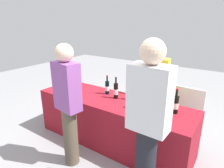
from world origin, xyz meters
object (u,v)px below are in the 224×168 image
at_px(wine_bottle_2, 116,91).
at_px(wine_glass_0, 77,89).
at_px(wine_glass_1, 131,102).
at_px(wine_bottle_4, 143,97).
at_px(wine_bottle_3, 135,93).
at_px(wine_bottle_5, 161,101).
at_px(guest_0, 68,102).
at_px(wine_bottle_6, 175,104).
at_px(wine_bottle_1, 107,87).
at_px(wine_glass_2, 141,107).
at_px(menu_board, 188,110).
at_px(server_pouring, 156,88).
at_px(guest_1, 148,121).
at_px(wine_bottle_0, 70,80).

xyz_separation_m(wine_bottle_2, wine_glass_0, (-0.61, -0.23, -0.02)).
xyz_separation_m(wine_bottle_2, wine_glass_1, (0.36, -0.17, -0.03)).
bearing_deg(wine_bottle_4, wine_glass_1, -110.69).
bearing_deg(wine_glass_0, wine_bottle_3, 20.76).
bearing_deg(wine_bottle_5, guest_0, -138.38).
height_order(wine_bottle_4, wine_bottle_6, wine_bottle_6).
bearing_deg(wine_bottle_1, guest_0, -88.98).
relative_size(wine_bottle_4, wine_glass_0, 2.19).
bearing_deg(wine_glass_2, menu_board, 74.57).
relative_size(wine_bottle_2, wine_bottle_6, 1.02).
distance_m(wine_bottle_6, server_pouring, 0.69).
bearing_deg(wine_bottle_1, wine_glass_2, -23.26).
relative_size(wine_bottle_4, wine_bottle_5, 0.94).
height_order(server_pouring, guest_1, guest_1).
xyz_separation_m(wine_bottle_6, menu_board, (-0.02, 0.91, -0.46)).
xyz_separation_m(wine_bottle_3, server_pouring, (0.18, 0.42, -0.02)).
height_order(wine_glass_0, guest_0, guest_0).
bearing_deg(guest_1, wine_glass_0, 162.10).
xyz_separation_m(wine_bottle_4, wine_glass_1, (-0.08, -0.21, -0.02)).
distance_m(wine_glass_1, menu_board, 1.28).
distance_m(wine_glass_0, guest_0, 0.70).
bearing_deg(wine_bottle_6, menu_board, 91.42).
height_order(wine_bottle_6, menu_board, wine_bottle_6).
bearing_deg(guest_0, wine_bottle_0, 143.66).
height_order(wine_bottle_0, menu_board, wine_bottle_0).
height_order(wine_bottle_2, wine_glass_1, wine_bottle_2).
bearing_deg(wine_bottle_1, server_pouring, 34.04).
bearing_deg(wine_bottle_0, wine_bottle_5, 0.02).
height_order(wine_bottle_0, wine_glass_2, wine_bottle_0).
height_order(wine_bottle_0, wine_bottle_4, wine_bottle_0).
relative_size(wine_bottle_3, wine_glass_2, 2.43).
distance_m(wine_bottle_6, guest_1, 0.77).
bearing_deg(wine_bottle_6, wine_glass_2, -141.54).
distance_m(wine_bottle_5, menu_board, 1.03).
distance_m(wine_bottle_3, wine_bottle_4, 0.18).
relative_size(wine_bottle_2, server_pouring, 0.22).
relative_size(wine_glass_2, server_pouring, 0.09).
relative_size(server_pouring, guest_0, 0.93).
relative_size(wine_bottle_4, wine_bottle_6, 0.92).
xyz_separation_m(wine_bottle_0, guest_0, (0.80, -0.81, 0.05)).
bearing_deg(wine_glass_2, wine_bottle_4, 111.94).
distance_m(wine_bottle_3, wine_bottle_5, 0.45).
bearing_deg(menu_board, guest_1, -87.86).
relative_size(wine_bottle_3, guest_1, 0.18).
height_order(wine_glass_1, guest_1, guest_1).
relative_size(wine_glass_0, wine_glass_2, 1.05).
height_order(wine_bottle_3, guest_1, guest_1).
height_order(wine_bottle_4, wine_glass_2, wine_bottle_4).
height_order(server_pouring, menu_board, server_pouring).
distance_m(wine_bottle_0, wine_bottle_3, 1.27).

